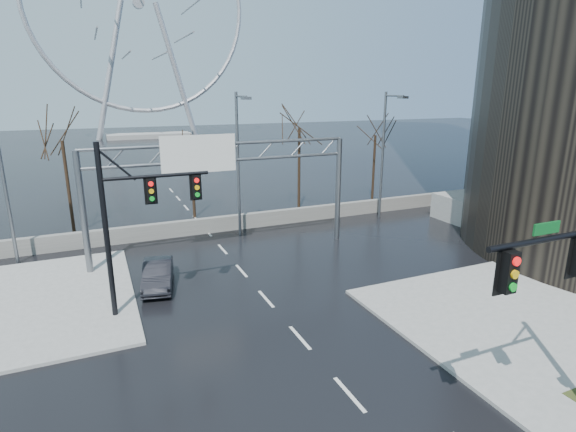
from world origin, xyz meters
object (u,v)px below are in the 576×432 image
car (158,274)px  ferris_wheel (139,12)px  sign_gantry (218,174)px  signal_mast_far (132,213)px

car → ferris_wheel: bearing=94.6°
ferris_wheel → car: size_ratio=12.30×
sign_gantry → car: (-4.31, -3.23, -4.50)m
ferris_wheel → car: ferris_wheel is taller
signal_mast_far → ferris_wheel: 89.30m
ferris_wheel → car: (-9.69, -83.27, -25.45)m
sign_gantry → car: 7.02m
ferris_wheel → car: 87.61m
signal_mast_far → car: (1.18, 2.77, -4.15)m
signal_mast_far → car: signal_mast_far is taller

